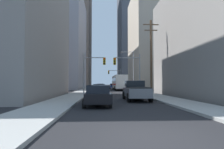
% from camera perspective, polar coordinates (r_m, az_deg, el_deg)
% --- Properties ---
extents(ground_plane, '(400.00, 400.00, 0.00)m').
position_cam_1_polar(ground_plane, '(6.27, 11.54, -17.95)').
color(ground_plane, black).
extents(sidewalk_left, '(2.93, 160.00, 0.15)m').
position_cam_1_polar(sidewalk_left, '(55.98, -6.63, -4.17)').
color(sidewalk_left, '#9E9E99').
rests_on(sidewalk_left, ground).
extents(sidewalk_right, '(2.93, 160.00, 0.15)m').
position_cam_1_polar(sidewalk_right, '(56.25, 3.56, -4.17)').
color(sidewalk_right, '#9E9E99').
rests_on(sidewalk_right, ground).
extents(city_bus, '(2.68, 11.53, 3.40)m').
position_cam_1_polar(city_bus, '(44.79, 2.13, -2.22)').
color(city_bus, silver).
rests_on(city_bus, ground).
extents(pickup_truck_grey, '(2.20, 5.44, 1.90)m').
position_cam_1_polar(pickup_truck_grey, '(18.62, 7.12, -4.80)').
color(pickup_truck_grey, slate).
rests_on(pickup_truck_grey, ground).
extents(sedan_black, '(1.95, 4.26, 1.52)m').
position_cam_1_polar(sedan_black, '(14.03, -4.29, -6.22)').
color(sedan_black, black).
rests_on(sedan_black, ground).
extents(sedan_navy, '(1.95, 4.23, 1.52)m').
position_cam_1_polar(sedan_navy, '(26.87, -3.91, -4.46)').
color(sedan_navy, '#141E4C').
rests_on(sedan_navy, ground).
extents(sedan_red, '(1.95, 4.23, 1.52)m').
position_cam_1_polar(sedan_red, '(32.16, -3.64, -4.15)').
color(sedan_red, maroon).
rests_on(sedan_red, ground).
extents(sedan_white, '(1.95, 4.23, 1.52)m').
position_cam_1_polar(sedan_white, '(48.71, -3.44, -3.61)').
color(sedan_white, white).
rests_on(sedan_white, ground).
extents(sedan_blue, '(1.95, 4.23, 1.52)m').
position_cam_1_polar(sedan_blue, '(57.41, 0.20, -3.45)').
color(sedan_blue, navy).
rests_on(sedan_blue, ground).
extents(traffic_signal_near_left, '(3.25, 0.44, 6.00)m').
position_cam_1_polar(traffic_signal_near_left, '(28.05, -5.60, 2.26)').
color(traffic_signal_near_left, gray).
rests_on(traffic_signal_near_left, ground).
extents(traffic_signal_near_right, '(4.01, 0.44, 6.00)m').
position_cam_1_polar(traffic_signal_near_right, '(28.30, 4.88, 2.29)').
color(traffic_signal_near_right, gray).
rests_on(traffic_signal_near_right, ground).
extents(traffic_signal_far_right, '(3.84, 0.44, 6.00)m').
position_cam_1_polar(traffic_signal_far_right, '(56.85, 0.95, -0.16)').
color(traffic_signal_far_right, gray).
rests_on(traffic_signal_far_right, ground).
extents(utility_pole_right, '(2.20, 0.28, 10.38)m').
position_cam_1_polar(utility_pole_right, '(26.97, 11.58, 5.60)').
color(utility_pole_right, brown).
rests_on(utility_pole_right, ground).
extents(street_lamp_right, '(2.48, 0.32, 7.50)m').
position_cam_1_polar(street_lamp_right, '(34.73, 5.77, 2.21)').
color(street_lamp_right, gray).
rests_on(street_lamp_right, ground).
extents(building_left_mid_office, '(22.09, 22.19, 26.39)m').
position_cam_1_polar(building_left_mid_office, '(58.29, -19.62, 9.00)').
color(building_left_mid_office, '#93939E').
rests_on(building_left_mid_office, ground).
extents(building_left_far_tower, '(19.49, 26.58, 61.15)m').
position_cam_1_polar(building_left_far_tower, '(104.13, -11.97, 13.62)').
color(building_left_far_tower, '#66564C').
rests_on(building_left_far_tower, ground).
extents(building_right_mid_block, '(23.82, 18.39, 26.49)m').
position_cam_1_polar(building_right_mid_block, '(57.56, 18.04, 9.17)').
color(building_right_mid_block, '#B7A893').
rests_on(building_right_mid_block, ground).
extents(building_right_far_highrise, '(16.82, 28.79, 56.88)m').
position_cam_1_polar(building_right_far_highrise, '(102.40, 6.96, 12.62)').
color(building_right_far_highrise, '#4C515B').
rests_on(building_right_far_highrise, ground).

